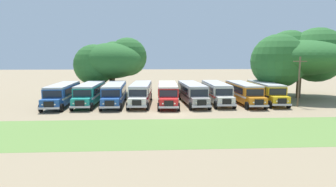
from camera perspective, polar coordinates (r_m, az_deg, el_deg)
ground_plane at (r=32.30m, az=0.52°, el=-4.03°), size 220.00×220.00×0.00m
foreground_grass_strip at (r=24.57m, az=1.74°, el=-7.77°), size 80.00×9.67×0.01m
parked_bus_slot_0 at (r=40.03m, az=-20.82°, el=0.03°), size 2.99×10.88×2.82m
parked_bus_slot_1 at (r=39.67m, az=-15.66°, el=0.18°), size 2.70×10.84×2.82m
parked_bus_slot_2 at (r=38.76m, az=-10.90°, el=0.15°), size 2.91×10.87×2.82m
parked_bus_slot_3 at (r=38.67m, az=-5.59°, el=0.24°), size 3.11×10.90×2.82m
parked_bus_slot_4 at (r=38.08m, az=-0.07°, el=0.16°), size 2.98×10.88×2.82m
parked_bus_slot_5 at (r=38.70m, az=4.98°, el=0.25°), size 3.23×10.92×2.82m
parked_bus_slot_6 at (r=39.99m, az=9.86°, el=0.41°), size 2.69×10.84×2.82m
parked_bus_slot_7 at (r=40.33m, az=15.22°, el=0.31°), size 2.76×10.85×2.82m
parked_bus_slot_8 at (r=42.16m, az=19.37°, el=0.45°), size 3.04×10.89×2.82m
broad_shade_tree at (r=48.99m, az=-11.49°, el=6.67°), size 12.09×11.22×9.78m
secondary_tree at (r=49.16m, az=25.14°, el=6.81°), size 16.13×14.43×11.16m
utility_pole at (r=39.76m, az=25.29°, el=2.52°), size 1.80×0.20×6.50m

